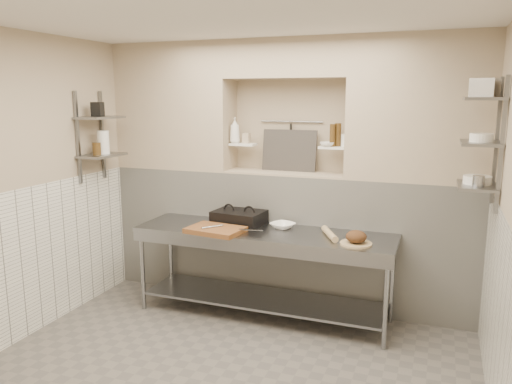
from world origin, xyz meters
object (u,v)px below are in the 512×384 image
at_px(panini_press, 239,217).
at_px(jug_left, 103,142).
at_px(bread_loaf, 356,237).
at_px(rolling_pin, 330,234).
at_px(cutting_board, 216,230).
at_px(bowl_alcove, 327,144).
at_px(bottle_soap, 235,130).
at_px(prep_table, 263,256).
at_px(mixing_bowl, 283,226).

bearing_deg(panini_press, jug_left, -162.68).
xyz_separation_m(bread_loaf, jug_left, (-2.72, 0.03, 0.76)).
xyz_separation_m(rolling_pin, jug_left, (-2.44, -0.13, 0.81)).
distance_m(cutting_board, rolling_pin, 1.11).
relative_size(rolling_pin, bread_loaf, 2.18).
bearing_deg(panini_press, bowl_alcove, 28.38).
xyz_separation_m(panini_press, bottle_soap, (-0.18, 0.34, 0.88)).
xyz_separation_m(prep_table, mixing_bowl, (0.15, 0.17, 0.29)).
bearing_deg(bottle_soap, cutting_board, -82.77).
relative_size(bread_loaf, bottle_soap, 0.67).
height_order(mixing_bowl, bowl_alcove, bowl_alcove).
bearing_deg(bowl_alcove, jug_left, -164.44).
height_order(prep_table, panini_press, panini_press).
relative_size(prep_table, bread_loaf, 13.76).
distance_m(rolling_pin, jug_left, 2.57).
distance_m(mixing_bowl, jug_left, 2.11).
xyz_separation_m(cutting_board, mixing_bowl, (0.58, 0.37, 0.00)).
xyz_separation_m(bowl_alcove, jug_left, (-2.28, -0.64, 0.00)).
height_order(prep_table, rolling_pin, rolling_pin).
relative_size(bottle_soap, jug_left, 1.13).
height_order(cutting_board, jug_left, jug_left).
relative_size(mixing_bowl, bread_loaf, 1.25).
relative_size(prep_table, bottle_soap, 9.28).
bearing_deg(bread_loaf, bottle_soap, 155.67).
distance_m(mixing_bowl, rolling_pin, 0.53).
xyz_separation_m(prep_table, bowl_alcove, (0.50, 0.53, 1.09)).
relative_size(bread_loaf, jug_left, 0.76).
bearing_deg(jug_left, bread_loaf, -0.66).
height_order(bread_loaf, bottle_soap, bottle_soap).
xyz_separation_m(rolling_pin, bowl_alcove, (-0.16, 0.51, 0.80)).
relative_size(prep_table, panini_press, 4.75).
bearing_deg(rolling_pin, bottle_soap, 157.04).
distance_m(bread_loaf, bottle_soap, 1.83).
distance_m(prep_table, cutting_board, 0.55).
bearing_deg(bottle_soap, prep_table, -45.49).
distance_m(cutting_board, mixing_bowl, 0.69).
distance_m(panini_press, mixing_bowl, 0.49).
height_order(prep_table, bowl_alcove, bowl_alcove).
distance_m(panini_press, bread_loaf, 1.32).
bearing_deg(cutting_board, bowl_alcove, 38.34).
relative_size(prep_table, bowl_alcove, 18.04).
relative_size(cutting_board, rolling_pin, 1.29).
xyz_separation_m(panini_press, rolling_pin, (1.00, -0.16, -0.04)).
height_order(panini_press, jug_left, jug_left).
relative_size(bread_loaf, bowl_alcove, 1.31).
distance_m(panini_press, jug_left, 1.66).
bearing_deg(rolling_pin, jug_left, -177.01).
distance_m(cutting_board, bottle_soap, 1.18).
height_order(cutting_board, bottle_soap, bottle_soap).
bearing_deg(jug_left, bottle_soap, 26.52).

